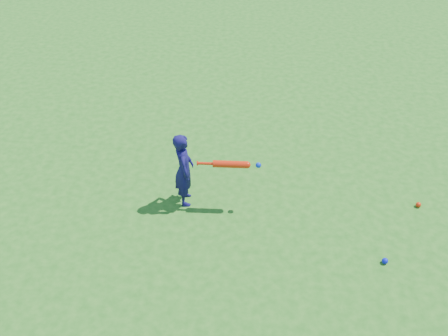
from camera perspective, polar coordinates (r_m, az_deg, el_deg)
name	(u,v)px	position (r m, az deg, el deg)	size (l,w,h in m)	color
ground	(220,196)	(6.60, -0.43, -3.20)	(80.00, 80.00, 0.00)	#216718
child	(184,169)	(6.23, -4.60, -0.17)	(0.37, 0.24, 1.02)	#14104C
ground_ball_red	(418,205)	(6.89, 21.33, -3.92)	(0.07, 0.07, 0.07)	red
ground_ball_blue	(385,261)	(6.02, 17.92, -10.07)	(0.07, 0.07, 0.07)	#0C15D0
bat_swing	(233,164)	(6.06, 1.02, 0.42)	(0.79, 0.10, 0.09)	red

